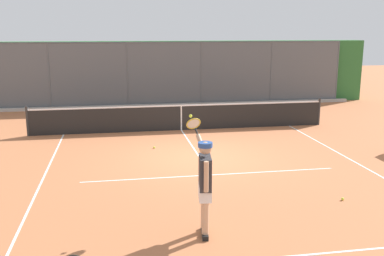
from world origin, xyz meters
The scene contains 7 objects.
ground_plane centered at (0.00, 0.00, 0.00)m, with size 60.00×60.00×0.00m, color #B76B42.
court_line_markings centered at (0.00, 1.98, 0.00)m, with size 8.64×9.73×0.01m.
fence_backdrop centered at (0.00, -9.68, 1.56)m, with size 21.00×1.37×3.14m.
tennis_net centered at (0.00, -3.71, 0.49)m, with size 11.10×0.09×1.07m.
tennis_player centered at (0.86, 4.95, 1.06)m, with size 0.36×1.47×2.07m.
tennis_ball_near_baseline centered at (-2.50, 3.84, 0.03)m, with size 0.07×0.07×0.07m, color #D6E042.
tennis_ball_by_sideline centered at (1.24, -1.25, 0.03)m, with size 0.07×0.07×0.07m, color #C1D138.
Camera 1 is at (2.39, 12.39, 3.73)m, focal length 41.46 mm.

